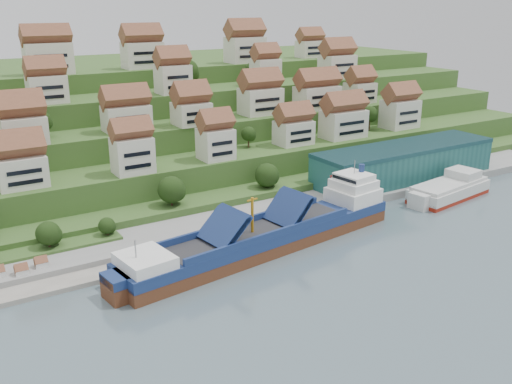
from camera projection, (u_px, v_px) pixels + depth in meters
ground at (295, 239)px, 132.40m from camera, size 300.00×300.00×0.00m
quay at (323, 202)px, 154.13m from camera, size 180.00×14.00×2.20m
pebble_beach at (21, 278)px, 112.99m from camera, size 45.00×20.00×1.00m
hillside at (134, 120)px, 212.57m from camera, size 260.00×128.00×31.00m
hillside_village at (184, 98)px, 174.08m from camera, size 157.19×62.41×29.55m
hillside_trees at (180, 143)px, 156.60m from camera, size 137.40×62.20×31.62m
warehouse at (404, 162)px, 169.77m from camera, size 60.00×15.00×10.00m
flagpole at (330, 187)px, 147.32m from camera, size 1.28×0.16×8.00m
beach_huts at (10, 275)px, 110.48m from camera, size 14.40×3.70×2.20m
cargo_ship at (272, 235)px, 127.29m from camera, size 70.73×19.81×15.40m
second_ship at (450, 190)px, 160.15m from camera, size 27.74×13.51×7.72m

